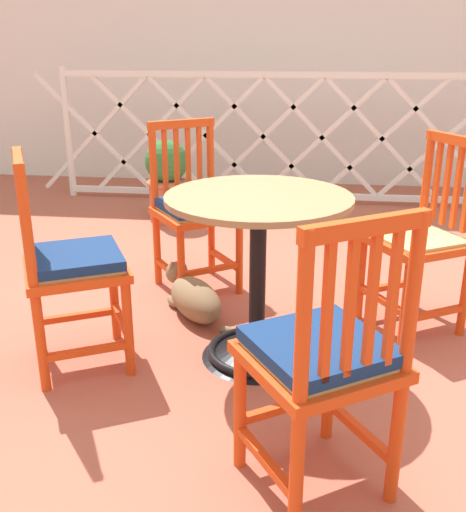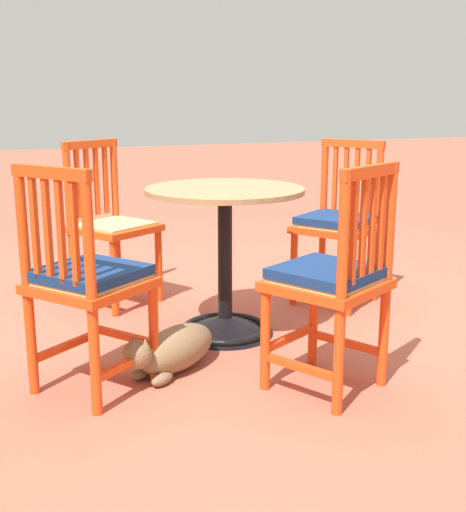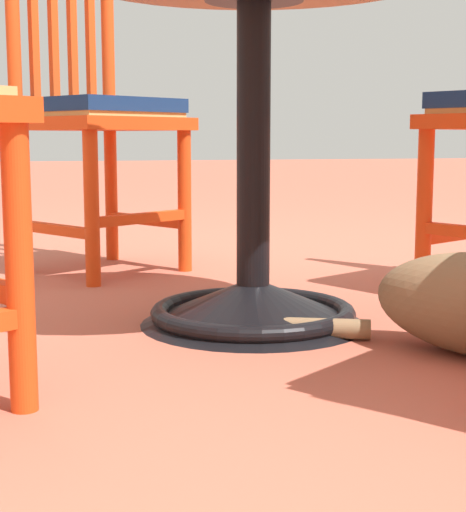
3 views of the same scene
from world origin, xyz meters
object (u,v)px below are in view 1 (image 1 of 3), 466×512
object	(u,v)px
orange_chair_facing_out	(70,266)
terracotta_planter	(167,179)
cafe_table	(257,297)
orange_chair_at_corner	(195,210)
orange_chair_by_planter	(323,360)
tabby_cat	(193,297)
orange_chair_tucked_in	(421,241)

from	to	relation	value
orange_chair_facing_out	terracotta_planter	xyz separation A→B (m)	(-0.10, 2.14, -0.12)
cafe_table	orange_chair_at_corner	size ratio (longest dim) A/B	0.83
cafe_table	orange_chair_facing_out	xyz separation A→B (m)	(-0.75, -0.15, 0.16)
cafe_table	orange_chair_facing_out	bearing A→B (deg)	-168.70
orange_chair_at_corner	terracotta_planter	xyz separation A→B (m)	(-0.45, 1.25, -0.12)
cafe_table	orange_chair_facing_out	size ratio (longest dim) A/B	0.83
orange_chair_at_corner	orange_chair_facing_out	bearing A→B (deg)	-111.49
terracotta_planter	orange_chair_by_planter	bearing A→B (deg)	-68.19
cafe_table	tabby_cat	distance (m)	0.56
orange_chair_at_corner	orange_chair_facing_out	size ratio (longest dim) A/B	1.00
orange_chair_by_planter	tabby_cat	bearing A→B (deg)	117.58
orange_chair_tucked_in	terracotta_planter	size ratio (longest dim) A/B	1.47
orange_chair_by_planter	cafe_table	bearing A→B (deg)	108.07
orange_chair_facing_out	terracotta_planter	world-z (taller)	orange_chair_facing_out
orange_chair_at_corner	tabby_cat	xyz separation A→B (m)	(0.05, -0.35, -0.35)
orange_chair_facing_out	tabby_cat	world-z (taller)	orange_chair_facing_out
orange_chair_by_planter	orange_chair_facing_out	bearing A→B (deg)	147.98
cafe_table	orange_chair_tucked_in	bearing A→B (deg)	28.77
orange_chair_tucked_in	orange_chair_facing_out	world-z (taller)	same
orange_chair_at_corner	cafe_table	bearing A→B (deg)	-61.25
cafe_table	orange_chair_at_corner	distance (m)	0.86
tabby_cat	terracotta_planter	size ratio (longest dim) A/B	0.92
orange_chair_by_planter	orange_chair_tucked_in	world-z (taller)	same
cafe_table	terracotta_planter	world-z (taller)	cafe_table
orange_chair_by_planter	orange_chair_facing_out	size ratio (longest dim) A/B	1.00
orange_chair_facing_out	terracotta_planter	size ratio (longest dim) A/B	1.47
orange_chair_tucked_in	orange_chair_facing_out	size ratio (longest dim) A/B	1.00
orange_chair_by_planter	terracotta_planter	world-z (taller)	orange_chair_by_planter
cafe_table	orange_chair_by_planter	bearing A→B (deg)	-71.93
orange_chair_tucked_in	orange_chair_at_corner	distance (m)	1.18
orange_chair_by_planter	orange_chair_at_corner	size ratio (longest dim) A/B	1.00
orange_chair_at_corner	orange_chair_facing_out	xyz separation A→B (m)	(-0.35, -0.89, 0.00)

